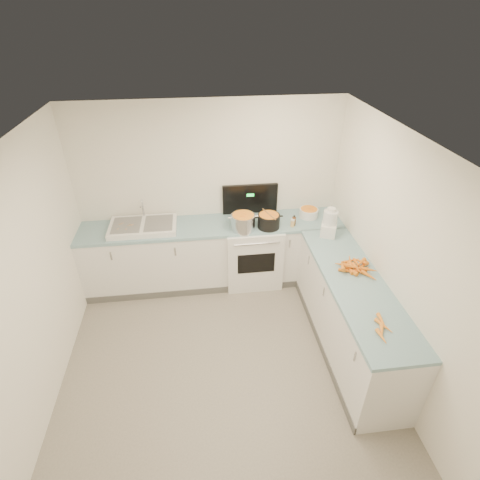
{
  "coord_description": "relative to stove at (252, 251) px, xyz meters",
  "views": [
    {
      "loc": [
        -0.17,
        -2.63,
        3.45
      ],
      "look_at": [
        0.3,
        1.1,
        1.05
      ],
      "focal_mm": 28.0,
      "sensor_mm": 36.0,
      "label": 1
    }
  ],
  "objects": [
    {
      "name": "floor",
      "position": [
        -0.55,
        -1.69,
        -0.47
      ],
      "size": [
        3.5,
        4.0,
        0.0
      ],
      "primitive_type": null,
      "color": "gray",
      "rests_on": "ground"
    },
    {
      "name": "ceiling",
      "position": [
        -0.55,
        -1.69,
        2.03
      ],
      "size": [
        3.5,
        4.0,
        0.0
      ],
      "primitive_type": null,
      "rotation": [
        3.14,
        0.0,
        0.0
      ],
      "color": "white",
      "rests_on": "ground"
    },
    {
      "name": "wall_back",
      "position": [
        -0.55,
        0.31,
        0.78
      ],
      "size": [
        3.5,
        0.0,
        2.5
      ],
      "primitive_type": null,
      "rotation": [
        1.57,
        0.0,
        0.0
      ],
      "color": "white",
      "rests_on": "ground"
    },
    {
      "name": "wall_left",
      "position": [
        -2.3,
        -1.69,
        0.78
      ],
      "size": [
        0.0,
        4.0,
        2.5
      ],
      "primitive_type": null,
      "rotation": [
        1.57,
        0.0,
        1.57
      ],
      "color": "white",
      "rests_on": "ground"
    },
    {
      "name": "wall_right",
      "position": [
        1.2,
        -1.69,
        0.78
      ],
      "size": [
        0.0,
        4.0,
        2.5
      ],
      "primitive_type": null,
      "rotation": [
        1.57,
        0.0,
        -1.57
      ],
      "color": "white",
      "rests_on": "ground"
    },
    {
      "name": "counter_back",
      "position": [
        -0.55,
        0.01,
        -0.0
      ],
      "size": [
        3.5,
        0.62,
        0.94
      ],
      "color": "white",
      "rests_on": "ground"
    },
    {
      "name": "counter_right",
      "position": [
        0.9,
        -1.39,
        -0.0
      ],
      "size": [
        0.62,
        2.2,
        0.94
      ],
      "color": "white",
      "rests_on": "ground"
    },
    {
      "name": "stove",
      "position": [
        0.0,
        0.0,
        0.0
      ],
      "size": [
        0.76,
        0.65,
        1.36
      ],
      "color": "white",
      "rests_on": "ground"
    },
    {
      "name": "sink",
      "position": [
        -1.45,
        0.02,
        0.5
      ],
      "size": [
        0.86,
        0.52,
        0.31
      ],
      "color": "white",
      "rests_on": "counter_back"
    },
    {
      "name": "steel_pot",
      "position": [
        -0.15,
        -0.15,
        0.56
      ],
      "size": [
        0.33,
        0.33,
        0.23
      ],
      "primitive_type": "cylinder",
      "rotation": [
        0.0,
        0.0,
        -0.07
      ],
      "color": "silver",
      "rests_on": "stove"
    },
    {
      "name": "black_pot",
      "position": [
        0.18,
        -0.15,
        0.55
      ],
      "size": [
        0.33,
        0.33,
        0.21
      ],
      "primitive_type": "cylinder",
      "rotation": [
        0.0,
        0.0,
        0.17
      ],
      "color": "black",
      "rests_on": "stove"
    },
    {
      "name": "wooden_spoon",
      "position": [
        0.18,
        -0.15,
        0.66
      ],
      "size": [
        0.12,
        0.32,
        0.01
      ],
      "primitive_type": "cylinder",
      "rotation": [
        1.57,
        0.0,
        0.34
      ],
      "color": "#AD7A47",
      "rests_on": "black_pot"
    },
    {
      "name": "mixing_bowl",
      "position": [
        0.78,
        0.07,
        0.53
      ],
      "size": [
        0.26,
        0.26,
        0.12
      ],
      "primitive_type": "cylinder",
      "rotation": [
        0.0,
        0.0,
        0.02
      ],
      "color": "white",
      "rests_on": "counter_back"
    },
    {
      "name": "extract_bottle",
      "position": [
        0.52,
        -0.14,
        0.53
      ],
      "size": [
        0.05,
        0.05,
        0.13
      ],
      "primitive_type": "cylinder",
      "color": "#593319",
      "rests_on": "counter_back"
    },
    {
      "name": "spice_jar",
      "position": [
        0.5,
        -0.17,
        0.51
      ],
      "size": [
        0.05,
        0.05,
        0.09
      ],
      "primitive_type": "cylinder",
      "color": "#E5B266",
      "rests_on": "counter_back"
    },
    {
      "name": "food_processor",
      "position": [
        0.9,
        -0.43,
        0.63
      ],
      "size": [
        0.26,
        0.28,
        0.38
      ],
      "color": "white",
      "rests_on": "counter_right"
    },
    {
      "name": "carrot_pile",
      "position": [
        0.96,
        -1.18,
        0.5
      ],
      "size": [
        0.41,
        0.46,
        0.09
      ],
      "color": "orange",
      "rests_on": "counter_right"
    },
    {
      "name": "peeled_carrots",
      "position": [
        0.86,
        -2.08,
        0.49
      ],
      "size": [
        0.16,
        0.36,
        0.04
      ],
      "color": "orange",
      "rests_on": "counter_right"
    },
    {
      "name": "peelings",
      "position": [
        -1.66,
        -0.0,
        0.54
      ],
      "size": [
        0.2,
        0.19,
        0.01
      ],
      "color": "tan",
      "rests_on": "sink"
    }
  ]
}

